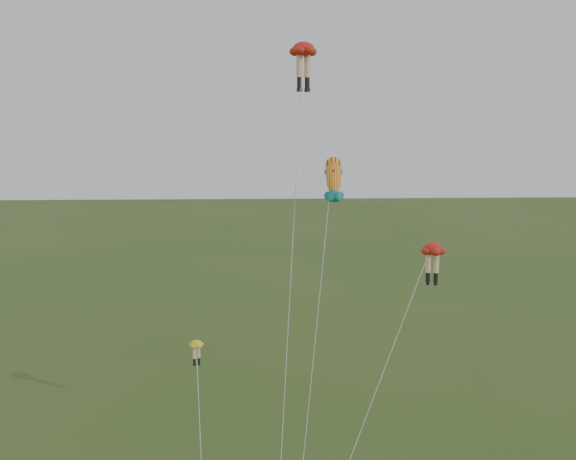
{
  "coord_description": "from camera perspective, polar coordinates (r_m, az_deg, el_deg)",
  "views": [
    {
      "loc": [
        -1.24,
        -26.54,
        18.01
      ],
      "look_at": [
        0.41,
        6.0,
        13.07
      ],
      "focal_mm": 40.0,
      "sensor_mm": 36.0,
      "label": 1
    }
  ],
  "objects": [
    {
      "name": "legs_kite_red_mid",
      "position": [
        32.34,
        12.52,
        -2.44
      ],
      "size": [
        7.83,
        8.49,
        12.67
      ],
      "rotation": [
        0.0,
        0.0,
        -0.22
      ],
      "color": "red",
      "rests_on": "ground"
    },
    {
      "name": "legs_kite_yellow",
      "position": [
        32.28,
        -8.1,
        -11.59
      ],
      "size": [
        1.54,
        8.09,
        7.84
      ],
      "rotation": [
        0.0,
        0.0,
        0.42
      ],
      "color": "yellow",
      "rests_on": "ground"
    },
    {
      "name": "legs_kite_red_high",
      "position": [
        38.88,
        1.37,
        15.13
      ],
      "size": [
        3.28,
        13.94,
        23.32
      ],
      "rotation": [
        0.0,
        0.0,
        0.39
      ],
      "color": "red",
      "rests_on": "ground"
    },
    {
      "name": "fish_kite",
      "position": [
        33.72,
        4.05,
        4.68
      ],
      "size": [
        3.24,
        9.83,
        17.01
      ],
      "rotation": [
        0.6,
        0.0,
        -0.1
      ],
      "color": "yellow",
      "rests_on": "ground"
    }
  ]
}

